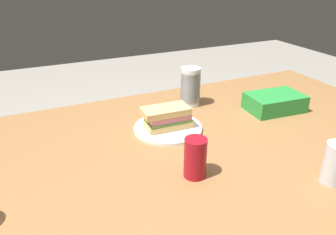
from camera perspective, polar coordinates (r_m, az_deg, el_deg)
The scene contains 7 objects.
dining_table at distance 1.19m, azimuth 4.37°, elevation -7.85°, with size 1.84×1.03×0.78m.
paper_plate at distance 1.23m, azimuth 0.00°, elevation -1.85°, with size 0.26×0.26×0.01m, color white.
sandwich at distance 1.21m, azimuth -0.13°, elevation 0.06°, with size 0.19×0.10×0.08m.
soda_can_red at distance 0.95m, azimuth 4.74°, elevation -6.98°, with size 0.07×0.07×0.12m, color maroon.
chip_bag at distance 1.45m, azimuth 18.01°, elevation 2.53°, with size 0.23×0.15×0.07m, color #268C38.
plastic_cup_stack at distance 1.42m, azimuth 3.91°, elevation 5.35°, with size 0.08×0.08×0.17m.
soda_can_silver at distance 1.04m, azimuth 27.01°, elevation -7.09°, with size 0.07×0.07×0.12m, color silver.
Camera 1 is at (0.50, 0.87, 1.35)m, focal length 35.13 mm.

